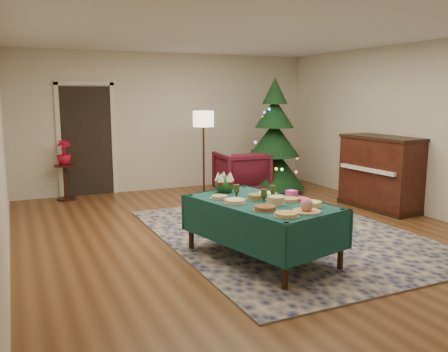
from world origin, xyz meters
name	(u,v)px	position (x,y,z in m)	size (l,w,h in m)	color
room_shell	(247,136)	(0.00, 0.00, 1.35)	(7.00, 7.00, 7.00)	#593319
doorway	(87,138)	(-1.60, 3.48, 1.10)	(1.08, 0.04, 2.16)	black
rug	(286,234)	(0.44, -0.32, 0.01)	(3.20, 4.20, 0.02)	#131649
buffet_table	(262,213)	(-0.33, -1.03, 0.55)	(1.44, 1.96, 0.69)	black
platter_0	(286,215)	(-0.43, -1.72, 0.71)	(0.27, 0.27, 0.04)	silver
platter_1	(307,207)	(-0.15, -1.66, 0.74)	(0.30, 0.30, 0.15)	silver
platter_2	(311,204)	(0.06, -1.45, 0.71)	(0.25, 0.25, 0.06)	silver
platter_3	(265,208)	(-0.49, -1.40, 0.71)	(0.27, 0.27, 0.05)	silver
platter_4	(276,201)	(-0.25, -1.22, 0.73)	(0.23, 0.23, 0.09)	silver
platter_5	(289,200)	(-0.03, -1.13, 0.70)	(0.25, 0.25, 0.04)	silver
platter_6	(235,202)	(-0.64, -0.98, 0.71)	(0.28, 0.28, 0.05)	silver
platter_7	(257,197)	(-0.33, -0.91, 0.72)	(0.24, 0.24, 0.07)	silver
platter_8	(267,194)	(-0.10, -0.75, 0.70)	(0.26, 0.26, 0.04)	silver
platter_9	(220,197)	(-0.70, -0.68, 0.70)	(0.22, 0.22, 0.04)	silver
goblet_0	(237,191)	(-0.50, -0.72, 0.77)	(0.07, 0.07, 0.16)	#2D471E
goblet_1	(273,192)	(-0.14, -0.94, 0.77)	(0.07, 0.07, 0.16)	#2D471E
goblet_2	(264,196)	(-0.34, -1.09, 0.77)	(0.07, 0.07, 0.16)	#2D471E
napkin_stack	(303,200)	(0.11, -1.20, 0.70)	(0.14, 0.14, 0.04)	#E94076
gift_box	(292,194)	(0.09, -1.00, 0.73)	(0.11, 0.11, 0.09)	#FB45C5
centerpiece	(224,183)	(-0.50, -0.36, 0.81)	(0.25, 0.25, 0.28)	#1E4C1E
armchair	(241,171)	(1.07, 2.34, 0.46)	(0.89, 0.83, 0.91)	#50111F
floor_lamp	(203,124)	(0.38, 2.53, 1.35)	(0.39, 0.39, 1.59)	#A57F3F
side_table	(66,183)	(-2.05, 3.20, 0.31)	(0.36, 0.36, 0.65)	black
potted_plant	(64,158)	(-2.05, 3.20, 0.77)	(0.25, 0.45, 0.25)	#B80D28
christmas_tree	(274,142)	(1.74, 2.27, 0.99)	(1.27, 1.27, 2.21)	black
piano	(381,173)	(2.68, 0.36, 0.60)	(0.76, 1.45, 1.22)	black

